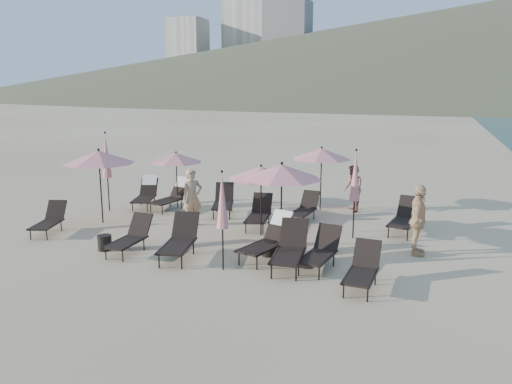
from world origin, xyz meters
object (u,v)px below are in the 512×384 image
(umbrella_open_2, at_px, (282,172))
(beachgoer_b, at_px, (353,188))
(lounger_8, at_px, (223,201))
(lounger_9, at_px, (259,213))
(beachgoer_c, at_px, (418,220))
(side_table_1, at_px, (269,248))
(side_table_0, at_px, (105,243))
(lounger_0, at_px, (49,220))
(lounger_12, at_px, (321,251))
(lounger_7, at_px, (173,195))
(umbrella_open_0, at_px, (99,157))
(lounger_5, at_px, (363,269))
(lounger_11, at_px, (405,217))
(lounger_4, at_px, (290,248))
(lounger_3, at_px, (269,237))
(umbrella_open_3, at_px, (176,158))
(lounger_1, at_px, (130,236))
(umbrella_closed_0, at_px, (222,201))
(umbrella_closed_2, at_px, (106,156))
(beachgoer_a, at_px, (192,198))
(umbrella_open_4, at_px, (322,154))
(umbrella_closed_1, at_px, (355,177))
(lounger_10, at_px, (305,208))
(umbrella_open_1, at_px, (261,173))
(lounger_6, at_px, (146,193))

(umbrella_open_2, height_order, beachgoer_b, umbrella_open_2)
(lounger_8, height_order, beachgoer_b, beachgoer_b)
(lounger_8, relative_size, lounger_9, 1.05)
(lounger_8, xyz_separation_m, beachgoer_c, (6.57, -2.33, 0.48))
(lounger_9, relative_size, beachgoer_b, 1.05)
(side_table_1, xyz_separation_m, beachgoer_b, (1.30, 5.58, 0.64))
(side_table_0, xyz_separation_m, side_table_1, (4.36, 1.08, -0.00))
(lounger_0, distance_m, lounger_12, 8.42)
(lounger_0, xyz_separation_m, lounger_7, (1.97, 4.07, 0.11))
(lounger_7, distance_m, umbrella_open_0, 3.24)
(lounger_5, xyz_separation_m, lounger_11, (0.60, 4.79, 0.04))
(lounger_4, relative_size, lounger_11, 1.03)
(lounger_11, xyz_separation_m, umbrella_open_2, (-3.14, -2.62, 1.64))
(lounger_3, bearing_deg, lounger_7, 157.84)
(lounger_12, distance_m, umbrella_open_3, 7.95)
(lounger_1, height_order, umbrella_open_0, umbrella_open_0)
(lounger_8, bearing_deg, beachgoer_c, -38.21)
(lounger_1, bearing_deg, lounger_12, 5.65)
(lounger_4, bearing_deg, umbrella_closed_0, -160.58)
(lounger_8, distance_m, umbrella_closed_2, 4.46)
(beachgoer_a, distance_m, beachgoer_c, 6.92)
(lounger_3, bearing_deg, lounger_5, -9.04)
(lounger_11, height_order, umbrella_closed_2, umbrella_closed_2)
(lounger_9, bearing_deg, lounger_5, -54.36)
(lounger_12, bearing_deg, lounger_1, -165.92)
(lounger_8, bearing_deg, beachgoer_a, -119.30)
(umbrella_open_4, relative_size, umbrella_closed_1, 0.87)
(lounger_4, relative_size, umbrella_closed_2, 0.67)
(side_table_1, bearing_deg, beachgoer_b, 76.92)
(lounger_11, xyz_separation_m, umbrella_open_0, (-9.40, -2.17, 1.69))
(umbrella_open_3, xyz_separation_m, beachgoer_b, (6.22, 1.52, -1.01))
(lounger_5, height_order, lounger_10, lounger_5)
(lounger_0, distance_m, beachgoer_b, 10.12)
(lounger_4, distance_m, lounger_7, 7.26)
(umbrella_open_1, relative_size, umbrella_closed_2, 0.76)
(lounger_9, bearing_deg, lounger_1, -133.38)
(lounger_12, height_order, umbrella_open_0, umbrella_open_0)
(lounger_10, xyz_separation_m, umbrella_open_4, (0.16, 1.70, 1.62))
(lounger_9, xyz_separation_m, side_table_1, (1.16, -2.53, -0.25))
(lounger_7, height_order, umbrella_open_3, umbrella_open_3)
(lounger_12, distance_m, umbrella_closed_2, 9.19)
(umbrella_closed_1, bearing_deg, beachgoer_c, -27.63)
(umbrella_open_2, height_order, umbrella_closed_0, umbrella_closed_0)
(lounger_6, bearing_deg, beachgoer_b, -3.21)
(lounger_10, xyz_separation_m, lounger_12, (1.49, -4.25, 0.02))
(lounger_0, xyz_separation_m, lounger_11, (10.16, 3.74, 0.06))
(lounger_10, relative_size, side_table_0, 3.91)
(lounger_11, xyz_separation_m, umbrella_open_4, (-3.07, 2.05, 1.57))
(lounger_1, xyz_separation_m, umbrella_open_3, (-1.33, 5.05, 1.41))
(side_table_1, bearing_deg, lounger_4, -41.16)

